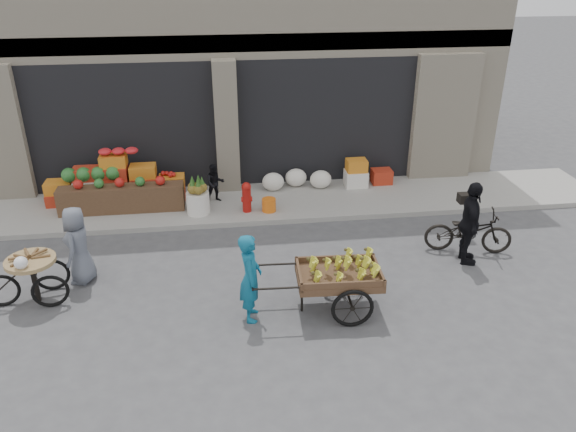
{
  "coord_description": "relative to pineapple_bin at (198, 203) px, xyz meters",
  "views": [
    {
      "loc": [
        -0.22,
        -8.11,
        5.65
      ],
      "look_at": [
        0.99,
        1.17,
        1.1
      ],
      "focal_mm": 35.0,
      "sensor_mm": 36.0,
      "label": 1
    }
  ],
  "objects": [
    {
      "name": "fruit_display",
      "position": [
        -1.73,
        0.78,
        0.3
      ],
      "size": [
        3.1,
        1.12,
        1.24
      ],
      "color": "#A92B17",
      "rests_on": "sidewalk"
    },
    {
      "name": "orange_bucket",
      "position": [
        1.6,
        -0.1,
        -0.1
      ],
      "size": [
        0.32,
        0.32,
        0.3
      ],
      "primitive_type": "cylinder",
      "color": "orange",
      "rests_on": "sidewalk"
    },
    {
      "name": "bicycle",
      "position": [
        5.42,
        -2.27,
        0.08
      ],
      "size": [
        1.81,
        0.99,
        0.9
      ],
      "primitive_type": "imported",
      "rotation": [
        0.0,
        0.0,
        1.33
      ],
      "color": "black",
      "rests_on": "ground"
    },
    {
      "name": "building",
      "position": [
        0.75,
        4.43,
        3.0
      ],
      "size": [
        14.0,
        6.45,
        7.0
      ],
      "color": "beige",
      "rests_on": "ground"
    },
    {
      "name": "pineapple_bin",
      "position": [
        0.0,
        0.0,
        0.0
      ],
      "size": [
        0.52,
        0.52,
        0.5
      ],
      "primitive_type": "cylinder",
      "color": "silver",
      "rests_on": "sidewalk"
    },
    {
      "name": "banana_cart",
      "position": [
        2.34,
        -3.92,
        0.35
      ],
      "size": [
        2.41,
        1.08,
        0.99
      ],
      "rotation": [
        0.0,
        0.0,
        -0.05
      ],
      "color": "brown",
      "rests_on": "ground"
    },
    {
      "name": "vendor_woman",
      "position": [
        0.92,
        -3.96,
        0.41
      ],
      "size": [
        0.41,
        0.59,
        1.55
      ],
      "primitive_type": "imported",
      "rotation": [
        0.0,
        0.0,
        1.5
      ],
      "color": "#105D7F",
      "rests_on": "ground"
    },
    {
      "name": "cyclist",
      "position": [
        5.22,
        -2.67,
        0.47
      ],
      "size": [
        0.64,
        1.05,
        1.68
      ],
      "primitive_type": "imported",
      "rotation": [
        0.0,
        0.0,
        1.33
      ],
      "color": "black",
      "rests_on": "ground"
    },
    {
      "name": "ground",
      "position": [
        0.75,
        -3.6,
        -0.37
      ],
      "size": [
        80.0,
        80.0,
        0.0
      ],
      "primitive_type": "plane",
      "color": "#424244",
      "rests_on": "ground"
    },
    {
      "name": "sidewalk",
      "position": [
        0.75,
        0.5,
        -0.31
      ],
      "size": [
        18.0,
        2.2,
        0.12
      ],
      "primitive_type": "cube",
      "color": "gray",
      "rests_on": "ground"
    },
    {
      "name": "seated_person",
      "position": [
        0.4,
        0.6,
        0.21
      ],
      "size": [
        0.51,
        0.43,
        0.93
      ],
      "primitive_type": "imported",
      "rotation": [
        0.0,
        0.0,
        0.17
      ],
      "color": "black",
      "rests_on": "sidewalk"
    },
    {
      "name": "tricycle_cart",
      "position": [
        -2.76,
        -2.98,
        0.2
      ],
      "size": [
        1.46,
        0.98,
        0.95
      ],
      "rotation": [
        0.0,
        0.0,
        0.18
      ],
      "color": "#9E7F51",
      "rests_on": "ground"
    },
    {
      "name": "fire_hydrant",
      "position": [
        1.1,
        -0.05,
        0.13
      ],
      "size": [
        0.22,
        0.22,
        0.71
      ],
      "color": "#A5140F",
      "rests_on": "sidewalk"
    },
    {
      "name": "vendor_grey",
      "position": [
        -2.09,
        -2.4,
        0.37
      ],
      "size": [
        0.59,
        0.79,
        1.48
      ],
      "primitive_type": "imported",
      "rotation": [
        0.0,
        0.0,
        -1.75
      ],
      "color": "slate",
      "rests_on": "ground"
    },
    {
      "name": "right_bay_goods",
      "position": [
        3.36,
        1.1,
        0.04
      ],
      "size": [
        3.35,
        0.6,
        0.7
      ],
      "color": "silver",
      "rests_on": "sidewalk"
    }
  ]
}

